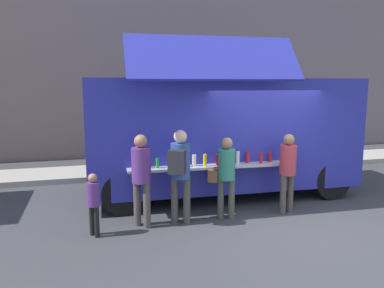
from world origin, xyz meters
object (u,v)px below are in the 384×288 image
object	(u,v)px
customer_front_ordering	(226,171)
trash_bin	(306,150)
food_truck_main	(220,131)
customer_extra_browsing	(288,166)
child_near_queue	(93,199)
customer_rear_waiting	(141,172)
customer_mid_with_backpack	(180,167)

from	to	relation	value
customer_front_ordering	trash_bin	bearing A→B (deg)	-18.35
food_truck_main	customer_extra_browsing	world-z (taller)	food_truck_main
child_near_queue	customer_rear_waiting	bearing A→B (deg)	-18.37
food_truck_main	child_near_queue	size ratio (longest dim) A/B	5.53
food_truck_main	trash_bin	distance (m)	4.59
customer_front_ordering	customer_extra_browsing	bearing A→B (deg)	-62.10
customer_front_ordering	customer_extra_browsing	xyz separation A→B (m)	(1.34, -0.01, 0.02)
trash_bin	customer_front_ordering	xyz separation A→B (m)	(-4.30, -4.03, 0.49)
trash_bin	customer_rear_waiting	xyz separation A→B (m)	(-5.95, -4.03, 0.57)
trash_bin	customer_front_ordering	world-z (taller)	customer_front_ordering
customer_rear_waiting	customer_extra_browsing	size ratio (longest dim) A/B	1.06
food_truck_main	customer_front_ordering	distance (m)	1.86
customer_front_ordering	child_near_queue	world-z (taller)	customer_front_ordering
customer_rear_waiting	child_near_queue	size ratio (longest dim) A/B	1.54
customer_rear_waiting	customer_extra_browsing	bearing A→B (deg)	-43.66
customer_front_ordering	customer_mid_with_backpack	distance (m)	0.94
food_truck_main	trash_bin	size ratio (longest dim) A/B	6.60
food_truck_main	customer_front_ordering	bearing A→B (deg)	-103.71
trash_bin	child_near_queue	world-z (taller)	child_near_queue
trash_bin	customer_extra_browsing	distance (m)	5.04
food_truck_main	customer_rear_waiting	distance (m)	2.77
customer_front_ordering	child_near_queue	xyz separation A→B (m)	(-2.51, -0.23, -0.29)
food_truck_main	child_near_queue	xyz separation A→B (m)	(-3.00, -1.93, -0.84)
customer_extra_browsing	customer_front_ordering	bearing A→B (deg)	70.22
food_truck_main	customer_extra_browsing	bearing A→B (deg)	-61.43
food_truck_main	customer_front_ordering	world-z (taller)	food_truck_main
customer_mid_with_backpack	trash_bin	bearing A→B (deg)	-25.29
trash_bin	child_near_queue	xyz separation A→B (m)	(-6.81, -4.26, 0.20)
customer_rear_waiting	child_near_queue	distance (m)	0.97
customer_front_ordering	customer_mid_with_backpack	xyz separation A→B (m)	(-0.93, -0.04, 0.14)
trash_bin	customer_extra_browsing	xyz separation A→B (m)	(-2.96, -4.04, 0.51)
customer_mid_with_backpack	customer_extra_browsing	size ratio (longest dim) A/B	1.09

